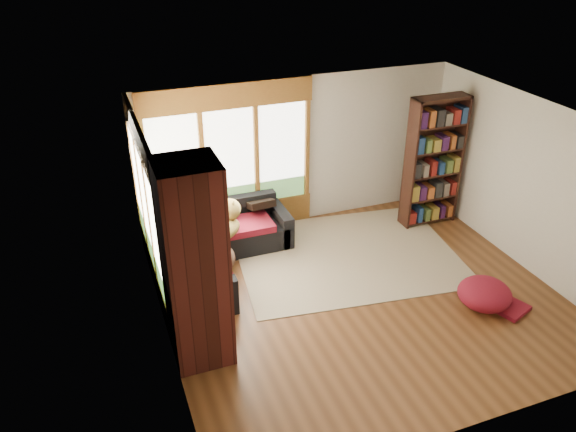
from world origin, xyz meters
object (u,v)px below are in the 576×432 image
object	(u,v)px
dog_brindle	(212,244)
area_rug	(347,255)
brick_chimney	(195,266)
pouf	(485,293)
dog_tan	(220,221)
bookshelf	(434,162)
sectional_sofa	(200,246)

from	to	relation	value
dog_brindle	area_rug	bearing A→B (deg)	-92.13
brick_chimney	pouf	distance (m)	4.09
brick_chimney	dog_brindle	bearing A→B (deg)	69.14
area_rug	dog_tan	world-z (taller)	dog_tan
bookshelf	sectional_sofa	bearing A→B (deg)	178.93
area_rug	dog_brindle	world-z (taller)	dog_brindle
bookshelf	dog_brindle	size ratio (longest dim) A/B	2.49
bookshelf	dog_brindle	bearing A→B (deg)	-170.12
bookshelf	dog_tan	size ratio (longest dim) A/B	2.32
bookshelf	dog_tan	xyz separation A→B (m)	(-3.79, -0.09, -0.37)
dog_tan	sectional_sofa	bearing A→B (deg)	118.98
brick_chimney	area_rug	world-z (taller)	brick_chimney
area_rug	dog_brindle	xyz separation A→B (m)	(-2.22, -0.17, 0.77)
brick_chimney	area_rug	size ratio (longest dim) A/B	0.75
sectional_sofa	dog_tan	distance (m)	0.59
sectional_sofa	pouf	size ratio (longest dim) A/B	2.96
pouf	brick_chimney	bearing A→B (deg)	173.60
pouf	dog_brindle	bearing A→B (deg)	153.60
pouf	dog_tan	size ratio (longest dim) A/B	0.75
area_rug	dog_tan	bearing A→B (deg)	166.92
sectional_sofa	dog_brindle	world-z (taller)	dog_brindle
brick_chimney	bookshelf	bearing A→B (deg)	23.47
brick_chimney	dog_tan	bearing A→B (deg)	68.19
area_rug	bookshelf	bearing A→B (deg)	16.36
sectional_sofa	area_rug	size ratio (longest dim) A/B	0.64
sectional_sofa	dog_brindle	distance (m)	0.91
sectional_sofa	dog_tan	bearing A→B (deg)	-27.60
pouf	dog_brindle	xyz separation A→B (m)	(-3.43, 1.70, 0.56)
brick_chimney	sectional_sofa	xyz separation A→B (m)	(0.45, 2.05, -1.00)
brick_chimney	bookshelf	world-z (taller)	brick_chimney
sectional_sofa	dog_tan	xyz separation A→B (m)	(0.31, -0.16, 0.48)
brick_chimney	dog_brindle	distance (m)	1.45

